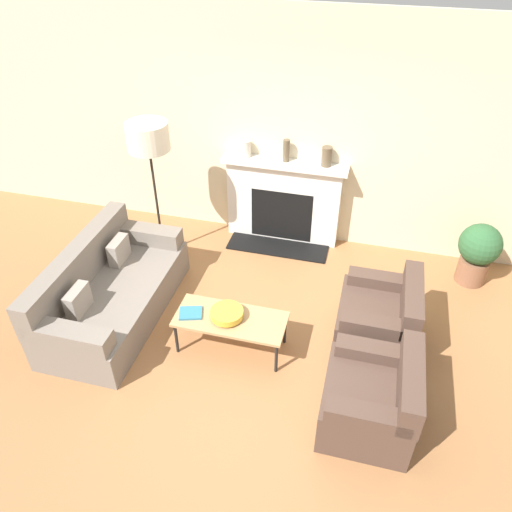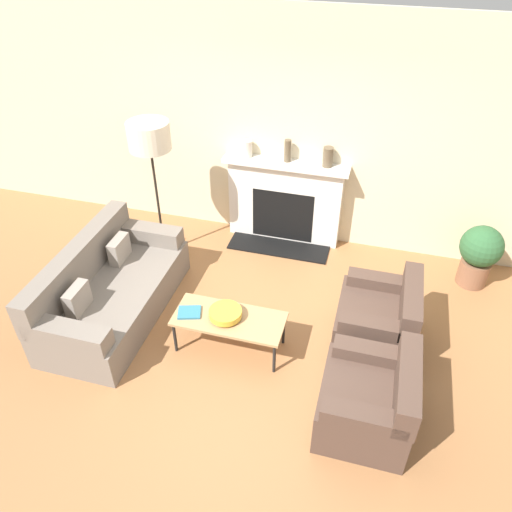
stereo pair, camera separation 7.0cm
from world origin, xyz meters
name	(u,v)px [view 1 (the left image)]	position (x,y,z in m)	size (l,w,h in m)	color
ground_plane	(250,362)	(0.00, 0.00, 0.00)	(18.00, 18.00, 0.00)	#99663D
wall_back	(301,133)	(0.00, 2.41, 1.45)	(18.00, 0.06, 2.90)	beige
fireplace	(283,202)	(-0.16, 2.26, 0.55)	(1.58, 0.59, 1.13)	silver
couch	(110,292)	(-1.67, 0.32, 0.30)	(0.94, 1.95, 0.83)	slate
armchair_near	(372,399)	(1.21, -0.38, 0.30)	(0.78, 0.88, 0.77)	#4C382D
armchair_far	(380,318)	(1.21, 0.65, 0.30)	(0.78, 0.88, 0.77)	#4C382D
coffee_table	(231,321)	(-0.24, 0.16, 0.38)	(1.12, 0.48, 0.41)	tan
bowl	(227,313)	(-0.27, 0.16, 0.46)	(0.33, 0.33, 0.09)	gold
book	(191,313)	(-0.64, 0.12, 0.42)	(0.27, 0.24, 0.02)	teal
floor_lamp	(149,144)	(-1.58, 1.52, 1.52)	(0.49, 0.49, 1.77)	black
mantel_vase_left	(246,149)	(-0.66, 2.28, 1.23)	(0.12, 0.12, 0.21)	beige
mantel_vase_center_left	(286,151)	(-0.15, 2.28, 1.27)	(0.08, 0.08, 0.28)	brown
mantel_vase_center_right	(327,157)	(0.35, 2.28, 1.25)	(0.12, 0.12, 0.24)	brown
potted_plant	(478,251)	(2.25, 1.93, 0.44)	(0.49, 0.49, 0.78)	brown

